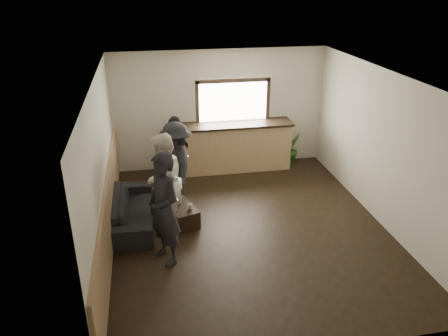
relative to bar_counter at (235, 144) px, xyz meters
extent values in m
cube|color=black|center=(-0.30, -2.70, -0.64)|extent=(5.00, 6.00, 0.01)
cube|color=silver|center=(-0.30, -2.70, 2.16)|extent=(5.00, 6.00, 0.01)
cube|color=beige|center=(-0.30, 0.30, 0.76)|extent=(5.00, 0.01, 2.80)
cube|color=beige|center=(-0.30, -5.70, 0.76)|extent=(5.00, 0.01, 2.80)
cube|color=beige|center=(-2.80, -2.70, 0.76)|extent=(0.01, 6.00, 2.80)
cube|color=beige|center=(2.20, -2.70, 0.76)|extent=(0.01, 6.00, 2.80)
cube|color=#997856|center=(-2.77, -2.70, -0.09)|extent=(0.06, 5.90, 1.10)
cube|color=tan|center=(0.00, -0.02, -0.09)|extent=(2.60, 0.60, 1.10)
cube|color=black|center=(0.00, -0.02, 0.48)|extent=(2.70, 0.68, 0.05)
cube|color=white|center=(0.00, 0.26, 0.96)|extent=(1.60, 0.06, 0.90)
cube|color=#3F3326|center=(0.00, 0.23, 1.45)|extent=(1.72, 0.08, 0.08)
cube|color=#3F3326|center=(-0.84, 0.23, 0.96)|extent=(0.08, 0.08, 1.06)
cube|color=#3F3326|center=(0.84, 0.23, 0.96)|extent=(0.08, 0.08, 1.06)
imported|color=black|center=(-2.41, -2.13, -0.36)|extent=(0.78, 1.93, 0.56)
cube|color=black|center=(-1.51, -2.28, -0.46)|extent=(0.67, 0.90, 0.36)
imported|color=silver|center=(-1.71, -2.15, -0.24)|extent=(0.15, 0.15, 0.10)
imported|color=silver|center=(-1.34, -2.43, -0.24)|extent=(0.13, 0.13, 0.09)
imported|color=#2D6623|center=(1.41, -0.05, -0.22)|extent=(0.57, 0.52, 0.85)
imported|color=black|center=(-1.85, -3.41, 0.31)|extent=(0.74, 0.83, 1.90)
cube|color=black|center=(-1.66, -3.30, 0.43)|extent=(0.12, 0.11, 0.12)
cube|color=white|center=(-1.66, -3.31, 0.44)|extent=(0.10, 0.09, 0.11)
imported|color=white|center=(-1.80, -2.33, 0.26)|extent=(0.94, 1.06, 1.80)
cube|color=black|center=(-1.59, -2.40, 0.42)|extent=(0.11, 0.10, 0.12)
cube|color=white|center=(-1.59, -2.41, 0.43)|extent=(0.09, 0.09, 0.11)
imported|color=black|center=(-1.50, -1.54, 0.23)|extent=(0.79, 1.20, 1.75)
cube|color=black|center=(-1.29, -1.51, 0.43)|extent=(0.10, 0.08, 0.12)
cube|color=white|center=(-1.29, -1.52, 0.44)|extent=(0.08, 0.07, 0.11)
imported|color=black|center=(-1.43, -0.81, 0.19)|extent=(0.85, 1.04, 1.65)
cube|color=black|center=(-1.24, -0.93, 0.73)|extent=(0.12, 0.11, 0.12)
cube|color=white|center=(-1.24, -0.93, 0.74)|extent=(0.10, 0.09, 0.11)
camera|label=1|loc=(-2.02, -9.47, 3.69)|focal=35.00mm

